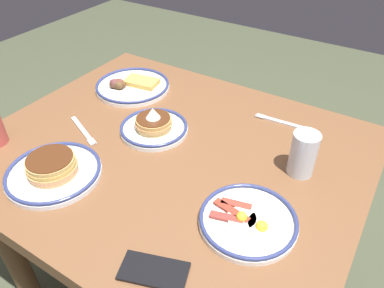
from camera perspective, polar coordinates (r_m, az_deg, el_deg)
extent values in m
plane|color=#434833|center=(1.69, -2.54, -21.29)|extent=(6.00, 6.00, 0.00)
cube|color=brown|center=(1.13, -3.56, -1.62)|extent=(1.13, 0.94, 0.05)
cylinder|color=brown|center=(1.52, 19.73, -11.15)|extent=(0.07, 0.07, 0.71)
cylinder|color=brown|center=(1.81, -8.40, 0.00)|extent=(0.07, 0.07, 0.71)
cylinder|color=brown|center=(1.51, -26.22, -14.24)|extent=(0.07, 0.07, 0.71)
cylinder|color=white|center=(1.43, -9.12, 8.64)|extent=(0.28, 0.28, 0.01)
torus|color=navy|center=(1.43, -9.17, 9.06)|extent=(0.28, 0.28, 0.01)
cube|color=gold|center=(1.43, -7.82, 9.47)|extent=(0.13, 0.09, 0.02)
ellipsoid|color=brown|center=(1.42, -11.84, 9.11)|extent=(0.04, 0.03, 0.03)
ellipsoid|color=brown|center=(1.41, -11.25, 8.88)|extent=(0.04, 0.03, 0.03)
ellipsoid|color=brown|center=(1.42, -11.17, 9.21)|extent=(0.04, 0.03, 0.03)
ellipsoid|color=brown|center=(1.42, -10.82, 9.06)|extent=(0.04, 0.03, 0.03)
ellipsoid|color=brown|center=(1.42, -11.99, 8.96)|extent=(0.04, 0.03, 0.03)
cylinder|color=white|center=(0.91, 8.62, -11.80)|extent=(0.24, 0.24, 0.01)
torus|color=navy|center=(0.90, 8.69, -11.30)|extent=(0.23, 0.23, 0.01)
cylinder|color=white|center=(0.89, 11.05, -12.05)|extent=(0.08, 0.08, 0.01)
sphere|color=yellow|center=(0.88, 10.72, -12.41)|extent=(0.03, 0.03, 0.03)
cylinder|color=white|center=(0.90, 7.66, -11.29)|extent=(0.07, 0.07, 0.01)
sphere|color=yellow|center=(0.89, 7.67, -11.07)|extent=(0.03, 0.03, 0.03)
cube|color=#9F392B|center=(0.92, 6.82, -9.24)|extent=(0.08, 0.04, 0.01)
cube|color=maroon|center=(0.91, 6.11, -10.23)|extent=(0.10, 0.04, 0.01)
cube|color=maroon|center=(0.89, 5.36, -11.25)|extent=(0.08, 0.04, 0.01)
cylinder|color=white|center=(1.19, -5.87, 2.22)|extent=(0.22, 0.22, 0.01)
torus|color=navy|center=(1.18, -5.91, 2.70)|extent=(0.21, 0.21, 0.01)
cylinder|color=tan|center=(1.18, -5.91, 2.74)|extent=(0.11, 0.11, 0.01)
cylinder|color=tan|center=(1.17, -5.95, 3.22)|extent=(0.12, 0.12, 0.01)
cylinder|color=tan|center=(1.16, -5.99, 3.71)|extent=(0.11, 0.11, 0.01)
cylinder|color=#4C2814|center=(1.16, -6.01, 4.01)|extent=(0.11, 0.11, 0.00)
cone|color=white|center=(1.15, -6.07, 4.79)|extent=(0.05, 0.05, 0.03)
cylinder|color=silver|center=(1.08, -20.50, -4.37)|extent=(0.26, 0.26, 0.01)
torus|color=navy|center=(1.08, -20.63, -3.90)|extent=(0.26, 0.26, 0.01)
cylinder|color=tan|center=(1.07, -20.64, -3.86)|extent=(0.13, 0.13, 0.01)
cylinder|color=tan|center=(1.07, -20.78, -3.37)|extent=(0.14, 0.14, 0.01)
cylinder|color=gold|center=(1.06, -20.92, -2.88)|extent=(0.13, 0.13, 0.01)
cylinder|color=tan|center=(1.05, -21.07, -2.38)|extent=(0.13, 0.13, 0.01)
cylinder|color=#4C2814|center=(1.05, -21.16, -2.07)|extent=(0.12, 0.12, 0.00)
cylinder|color=silver|center=(1.04, 16.78, -1.46)|extent=(0.07, 0.07, 0.13)
cylinder|color=black|center=(1.05, 16.59, -2.28)|extent=(0.06, 0.06, 0.09)
cube|color=black|center=(0.83, -5.90, -18.93)|extent=(0.16, 0.11, 0.01)
cube|color=silver|center=(1.26, 13.78, 3.25)|extent=(0.17, 0.02, 0.01)
cube|color=silver|center=(1.28, 10.63, 4.47)|extent=(0.03, 0.00, 0.00)
cube|color=silver|center=(1.27, 10.54, 4.34)|extent=(0.03, 0.00, 0.00)
cube|color=silver|center=(1.27, 10.44, 4.21)|extent=(0.03, 0.00, 0.00)
cube|color=silver|center=(1.26, 10.35, 4.08)|extent=(0.03, 0.00, 0.00)
cube|color=silver|center=(1.24, -16.52, 2.09)|extent=(0.17, 0.08, 0.01)
cube|color=silver|center=(1.17, -15.58, 0.16)|extent=(0.03, 0.02, 0.00)
cube|color=silver|center=(1.17, -15.31, 0.26)|extent=(0.03, 0.02, 0.00)
cube|color=silver|center=(1.17, -15.04, 0.36)|extent=(0.03, 0.02, 0.00)
cube|color=silver|center=(1.17, -14.77, 0.46)|extent=(0.03, 0.02, 0.00)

